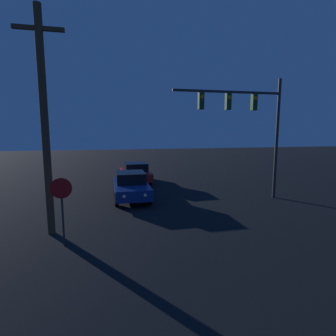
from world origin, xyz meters
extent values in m
cube|color=navy|center=(-2.04, 17.57, 0.64)|extent=(1.94, 4.39, 0.61)
cube|color=black|center=(-2.04, 17.79, 1.25)|extent=(1.64, 1.93, 0.61)
cylinder|color=black|center=(-1.15, 16.21, 0.34)|extent=(0.21, 0.69, 0.68)
cylinder|color=black|center=(-2.92, 16.21, 0.34)|extent=(0.21, 0.69, 0.68)
cylinder|color=black|center=(-1.16, 18.93, 0.34)|extent=(0.21, 0.69, 0.68)
cylinder|color=black|center=(-2.93, 18.93, 0.34)|extent=(0.21, 0.69, 0.68)
sphere|color=#F9EFC6|center=(-1.50, 15.36, 0.71)|extent=(0.18, 0.18, 0.18)
sphere|color=#F9EFC6|center=(-2.56, 15.35, 0.71)|extent=(0.18, 0.18, 0.18)
cube|color=#B21E1E|center=(-1.33, 22.50, 0.64)|extent=(2.16, 4.49, 0.61)
cube|color=black|center=(-1.32, 22.28, 1.25)|extent=(1.74, 2.01, 0.61)
cylinder|color=black|center=(-2.29, 23.81, 0.34)|extent=(0.25, 0.69, 0.68)
cylinder|color=black|center=(-0.52, 23.91, 0.34)|extent=(0.25, 0.69, 0.68)
cylinder|color=black|center=(-2.14, 21.09, 0.34)|extent=(0.25, 0.69, 0.68)
cylinder|color=black|center=(-0.37, 21.19, 0.34)|extent=(0.25, 0.69, 0.68)
sphere|color=#F9EFC6|center=(-1.98, 24.68, 0.71)|extent=(0.18, 0.18, 0.18)
sphere|color=#F9EFC6|center=(-0.92, 24.74, 0.71)|extent=(0.18, 0.18, 0.18)
cylinder|color=#2D2D2D|center=(6.30, 16.01, 3.44)|extent=(0.18, 0.18, 6.88)
cube|color=#2D2D2D|center=(3.18, 16.01, 6.06)|extent=(6.23, 0.12, 0.12)
cube|color=#1E471E|center=(4.74, 16.01, 5.55)|extent=(0.28, 0.28, 0.90)
cylinder|color=orange|center=(4.74, 15.86, 5.75)|extent=(0.20, 0.02, 0.20)
cube|color=#1E471E|center=(3.18, 16.01, 5.55)|extent=(0.28, 0.28, 0.90)
cylinder|color=orange|center=(3.18, 15.86, 5.75)|extent=(0.20, 0.02, 0.20)
cube|color=#1E471E|center=(1.63, 16.01, 5.55)|extent=(0.28, 0.28, 0.90)
cylinder|color=orange|center=(1.63, 15.86, 5.75)|extent=(0.20, 0.02, 0.20)
cylinder|color=#2D2D2D|center=(-4.83, 11.68, 1.20)|extent=(0.07, 0.07, 2.39)
cylinder|color=red|center=(-4.83, 11.66, 2.04)|extent=(0.71, 0.03, 0.71)
cylinder|color=#4C3823|center=(-5.50, 12.95, 4.18)|extent=(0.28, 0.28, 8.35)
cube|color=#4C3823|center=(-5.50, 12.95, 7.52)|extent=(1.72, 0.14, 0.14)
camera|label=1|loc=(-3.17, 2.45, 3.95)|focal=28.00mm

